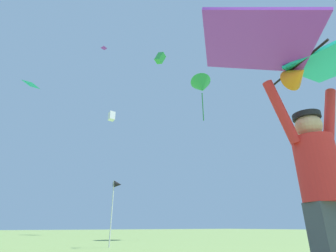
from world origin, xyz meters
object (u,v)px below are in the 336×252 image
at_px(held_stunt_kite, 301,56).
at_px(distant_kite_green_far_center, 202,86).
at_px(kite_flyer_person, 322,188).
at_px(marker_flag, 117,189).
at_px(distant_kite_green_mid_right, 160,58).
at_px(distant_kite_teal_high_right, 31,84).
at_px(distant_kite_purple_low_right, 104,48).
at_px(distant_kite_white_high_left, 112,116).

bearing_deg(held_stunt_kite, distant_kite_green_far_center, 53.04).
xyz_separation_m(kite_flyer_person, marker_flag, (1.15, 7.51, 0.93)).
distance_m(kite_flyer_person, distant_kite_green_mid_right, 27.28).
relative_size(distant_kite_green_mid_right, distant_kite_teal_high_right, 2.59).
bearing_deg(held_stunt_kite, distant_kite_green_mid_right, 63.07).
xyz_separation_m(kite_flyer_person, distant_kite_purple_low_right, (3.37, 19.20, 15.99)).
bearing_deg(marker_flag, kite_flyer_person, -98.69).
relative_size(distant_kite_white_high_left, marker_flag, 0.44).
bearing_deg(distant_kite_white_high_left, kite_flyer_person, -104.52).
relative_size(distant_kite_green_far_center, distant_kite_green_mid_right, 2.28).
relative_size(kite_flyer_person, distant_kite_purple_low_right, 3.13).
distance_m(distant_kite_green_far_center, marker_flag, 9.87).
relative_size(distant_kite_green_far_center, marker_flag, 1.53).
distance_m(kite_flyer_person, distant_kite_teal_high_right, 10.06).
bearing_deg(kite_flyer_person, distant_kite_green_mid_right, 63.04).
bearing_deg(distant_kite_green_far_center, distant_kite_teal_high_right, -173.22).
bearing_deg(marker_flag, held_stunt_kite, -98.83).
xyz_separation_m(distant_kite_green_far_center, distant_kite_teal_high_right, (-9.50, -1.13, -3.53)).
relative_size(held_stunt_kite, distant_kite_teal_high_right, 3.73).
bearing_deg(held_stunt_kite, distant_kite_white_high_left, 75.46).
bearing_deg(distant_kite_white_high_left, distant_kite_green_mid_right, -33.78).
height_order(distant_kite_green_mid_right, marker_flag, distant_kite_green_mid_right).
bearing_deg(distant_kite_purple_low_right, distant_kite_green_mid_right, -2.59).
relative_size(distant_kite_green_mid_right, marker_flag, 0.67).
distance_m(held_stunt_kite, distant_kite_white_high_left, 24.10).
bearing_deg(distant_kite_teal_high_right, marker_flag, -18.95).
distance_m(kite_flyer_person, distant_kite_green_far_center, 14.76).
bearing_deg(kite_flyer_person, distant_kite_white_high_left, 75.48).
bearing_deg(distant_kite_teal_high_right, distant_kite_purple_low_right, 62.56).
relative_size(held_stunt_kite, distant_kite_green_far_center, 0.63).
bearing_deg(distant_kite_white_high_left, held_stunt_kite, -104.54).
bearing_deg(distant_kite_white_high_left, distant_kite_purple_low_right, -132.75).
distance_m(distant_kite_white_high_left, distant_kite_teal_high_right, 16.03).
distance_m(held_stunt_kite, distant_kite_green_far_center, 14.17).
height_order(kite_flyer_person, distant_kite_green_far_center, distant_kite_green_far_center).
xyz_separation_m(distant_kite_purple_low_right, distant_kite_green_far_center, (4.02, -9.43, -7.75)).
xyz_separation_m(distant_kite_green_mid_right, distant_kite_teal_high_right, (-11.74, -10.28, -12.44)).
distance_m(distant_kite_purple_low_right, distant_kite_green_far_center, 12.85).
xyz_separation_m(held_stunt_kite, distant_kite_green_mid_right, (9.66, 19.01, 15.88)).
xyz_separation_m(held_stunt_kite, distant_kite_white_high_left, (5.63, 21.70, 8.83)).
relative_size(held_stunt_kite, distant_kite_purple_low_right, 3.40).
height_order(distant_kite_green_far_center, distant_kite_green_mid_right, distant_kite_green_mid_right).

